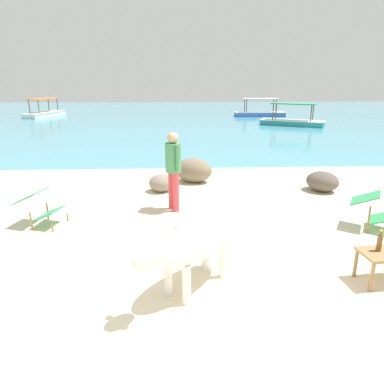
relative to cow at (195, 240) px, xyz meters
name	(u,v)px	position (x,y,z in m)	size (l,w,h in m)	color
sand_beach	(205,310)	(0.11, -0.47, -0.70)	(18.00, 14.00, 0.04)	beige
water_surface	(180,118)	(0.11, 21.53, -0.72)	(60.00, 36.00, 0.03)	teal
cow	(195,240)	(0.00, 0.00, 0.00)	(1.47, 1.61, 1.03)	silver
bottle	(379,243)	(2.43, 0.06, -0.11)	(0.07, 0.07, 0.30)	brown
deck_chair_near	(41,205)	(-2.73, 2.24, -0.29)	(0.87, 0.70, 0.68)	olive
deck_chair_far	(374,209)	(3.33, 1.79, -0.29)	(0.93, 0.85, 0.68)	olive
person_standing	(173,166)	(-0.27, 2.93, 0.27)	(0.32, 0.46, 1.62)	#CC3D47
shore_rock_large	(161,183)	(-0.59, 4.24, -0.47)	(0.59, 0.57, 0.42)	gray
shore_rock_medium	(194,170)	(0.24, 5.03, -0.36)	(0.98, 0.71, 0.64)	#756651
shore_rock_small	(322,181)	(3.32, 4.09, -0.44)	(0.79, 0.69, 0.48)	brown
boat_teal	(292,121)	(6.67, 16.95, -0.43)	(3.78, 2.76, 1.29)	teal
boat_white	(45,113)	(-9.79, 23.04, -0.43)	(2.22, 3.85, 1.29)	white
boat_blue	(260,112)	(6.01, 22.50, -0.43)	(3.67, 1.16, 1.29)	#3866B7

